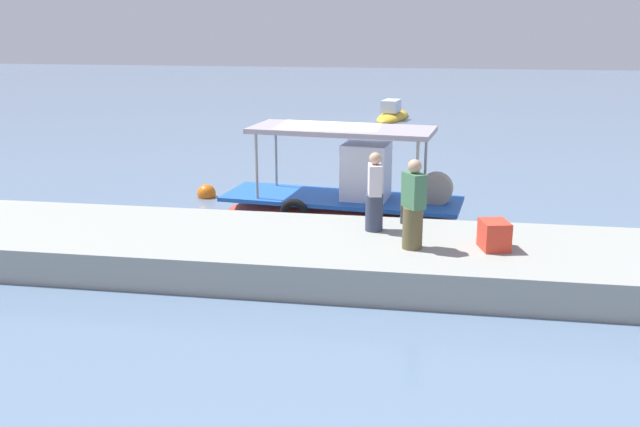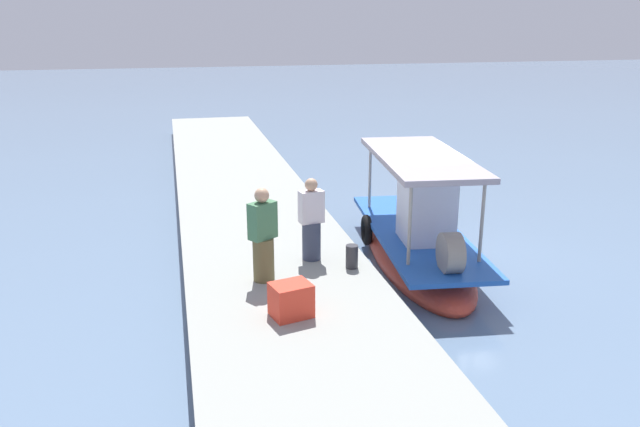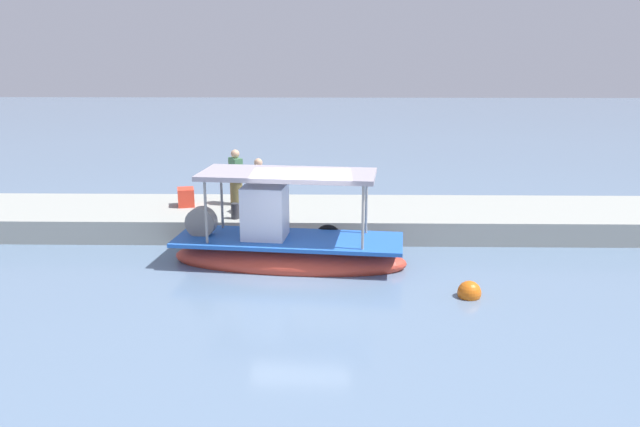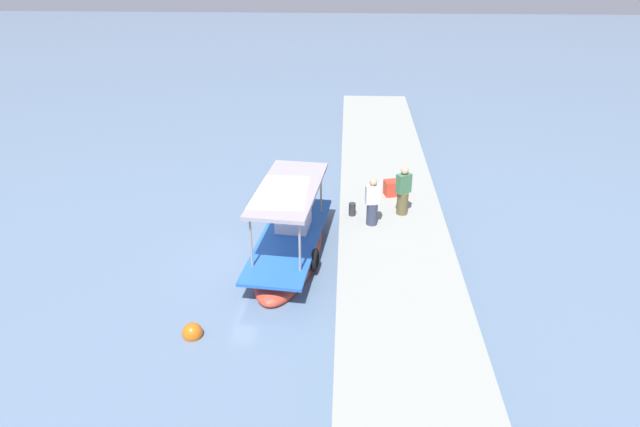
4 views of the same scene
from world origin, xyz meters
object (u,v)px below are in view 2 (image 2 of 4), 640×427
object	(u,v)px
main_fishing_boat	(418,243)
marker_buoy	(433,200)
cargo_crate	(291,300)
mooring_bollard	(352,256)
fisherman_by_crate	(263,239)
fisherman_near_bollard	(311,223)

from	to	relation	value
main_fishing_boat	marker_buoy	bearing A→B (deg)	153.04
cargo_crate	marker_buoy	bearing A→B (deg)	143.36
mooring_bollard	marker_buoy	xyz separation A→B (m)	(-6.00, 4.25, -0.82)
fisherman_by_crate	mooring_bollard	bearing A→B (deg)	96.93
cargo_crate	marker_buoy	xyz separation A→B (m)	(-7.79, 5.79, -0.87)
mooring_bollard	marker_buoy	world-z (taller)	mooring_bollard
mooring_bollard	marker_buoy	size ratio (longest dim) A/B	0.84
fisherman_by_crate	mooring_bollard	size ratio (longest dim) A/B	3.86
marker_buoy	mooring_bollard	bearing A→B (deg)	-35.33
fisherman_by_crate	marker_buoy	xyz separation A→B (m)	(-6.21, 6.01, -1.39)
mooring_bollard	marker_buoy	bearing A→B (deg)	144.67
main_fishing_boat	fisherman_near_bollard	bearing A→B (deg)	-70.08
main_fishing_boat	mooring_bollard	size ratio (longest dim) A/B	13.84
main_fishing_boat	cargo_crate	bearing A→B (deg)	-46.32
fisherman_by_crate	mooring_bollard	distance (m)	1.86
fisherman_by_crate	mooring_bollard	world-z (taller)	fisherman_by_crate
fisherman_near_bollard	marker_buoy	world-z (taller)	fisherman_near_bollard
mooring_bollard	fisherman_near_bollard	bearing A→B (deg)	-133.83
marker_buoy	fisherman_near_bollard	bearing A→B (deg)	-42.53
mooring_bollard	cargo_crate	world-z (taller)	cargo_crate
fisherman_by_crate	cargo_crate	size ratio (longest dim) A/B	2.81
main_fishing_boat	cargo_crate	xyz separation A→B (m)	(3.40, -3.56, 0.51)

